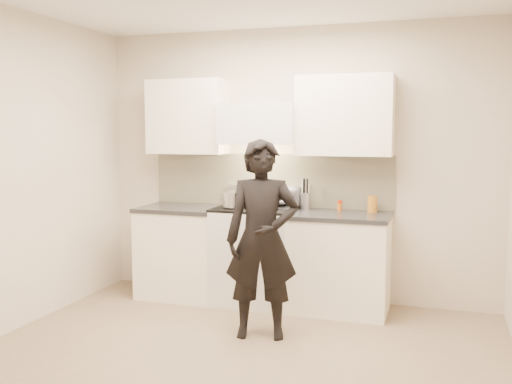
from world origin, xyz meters
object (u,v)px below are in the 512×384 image
(wok, at_px, (277,196))
(person, at_px, (262,239))
(counter_right, at_px, (340,262))
(utensil_crock, at_px, (305,200))
(stove, at_px, (255,255))

(wok, distance_m, person, 1.02)
(counter_right, bearing_deg, wok, 170.92)
(counter_right, bearing_deg, utensil_crock, 153.25)
(stove, height_order, person, person)
(counter_right, height_order, utensil_crock, utensil_crock)
(stove, height_order, wok, wok)
(person, bearing_deg, utensil_crock, 70.33)
(stove, relative_size, utensil_crock, 3.21)
(counter_right, bearing_deg, person, -118.98)
(counter_right, xyz_separation_m, wok, (-0.64, 0.10, 0.59))
(wok, xyz_separation_m, person, (0.15, -0.98, -0.24))
(stove, distance_m, counter_right, 0.83)
(wok, bearing_deg, stove, -151.95)
(person, bearing_deg, wok, 84.77)
(utensil_crock, bearing_deg, stove, -156.93)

